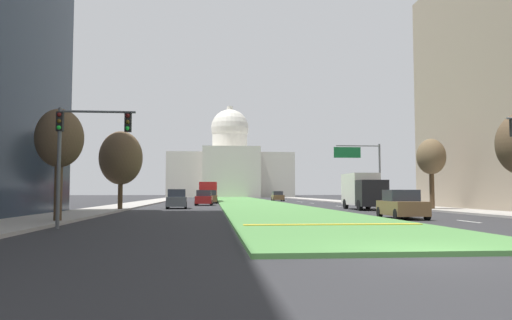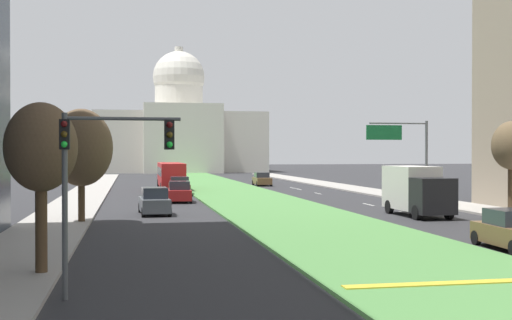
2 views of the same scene
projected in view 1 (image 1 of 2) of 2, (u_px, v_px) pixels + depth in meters
ground_plane at (245, 202)px, 77.72m from camera, size 291.58×291.58×0.00m
grass_median at (248, 202)px, 71.14m from camera, size 8.71×119.28×0.14m
median_curb_nose at (333, 224)px, 21.33m from camera, size 7.84×0.50×0.04m
lane_dashes_right at (326, 205)px, 58.38m from camera, size 0.16×67.24×0.01m
sidewalk_left at (141, 203)px, 63.27m from camera, size 4.00×119.28×0.15m
sidewalk_right at (358, 203)px, 65.84m from camera, size 4.00×119.28×0.15m
capitol_building at (230, 168)px, 143.25m from camera, size 35.25×24.81×26.76m
traffic_light_near_left at (80, 140)px, 21.13m from camera, size 3.34×0.35×5.20m
overhead_guide_sign at (363, 162)px, 50.51m from camera, size 4.92×0.20×6.50m
street_tree_left_near at (59, 140)px, 24.65m from camera, size 2.36×2.36×5.75m
street_tree_left_mid at (121, 158)px, 40.80m from camera, size 3.56×3.56×6.61m
street_tree_right_mid at (431, 158)px, 41.39m from camera, size 2.41×2.41×6.05m
sedan_lead_stopped at (402, 205)px, 28.65m from camera, size 2.12×4.21×1.69m
sedan_midblock at (177, 200)px, 45.83m from camera, size 2.06×4.41×1.80m
sedan_distant at (204, 198)px, 56.42m from camera, size 2.06×4.22×1.75m
sedan_far_horizon at (210, 197)px, 65.70m from camera, size 2.05×4.59×1.78m
sedan_very_far at (278, 196)px, 82.57m from camera, size 2.05×4.60×1.65m
box_truck_delivery at (363, 191)px, 43.26m from camera, size 2.40×6.40×3.20m
city_bus at (208, 190)px, 74.30m from camera, size 2.62×11.00×2.95m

